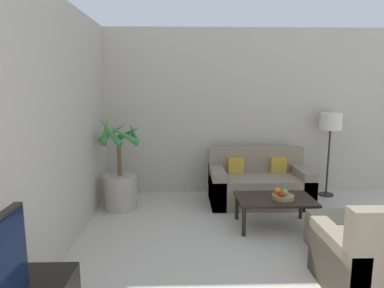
{
  "coord_description": "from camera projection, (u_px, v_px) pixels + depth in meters",
  "views": [
    {
      "loc": [
        -1.91,
        0.86,
        1.78
      ],
      "look_at": [
        -1.77,
        5.45,
        1.0
      ],
      "focal_mm": 32.0,
      "sensor_mm": 36.0,
      "label": 1
    }
  ],
  "objects": [
    {
      "name": "orange_fruit",
      "position": [
        278.0,
        191.0,
        4.31
      ],
      "size": [
        0.08,
        0.08,
        0.08
      ],
      "color": "orange",
      "rests_on": "fruit_bowl"
    },
    {
      "name": "apple_red",
      "position": [
        281.0,
        194.0,
        4.2
      ],
      "size": [
        0.07,
        0.07,
        0.07
      ],
      "color": "red",
      "rests_on": "fruit_bowl"
    },
    {
      "name": "potted_palm",
      "position": [
        120.0,
        180.0,
        4.97
      ],
      "size": [
        0.68,
        0.69,
        1.36
      ],
      "color": "#ADA393",
      "rests_on": "ground_plane"
    },
    {
      "name": "fruit_bowl",
      "position": [
        283.0,
        197.0,
        4.28
      ],
      "size": [
        0.27,
        0.27,
        0.05
      ],
      "color": "#997A4C",
      "rests_on": "coffee_table"
    },
    {
      "name": "apple_green",
      "position": [
        285.0,
        192.0,
        4.26
      ],
      "size": [
        0.08,
        0.08,
        0.08
      ],
      "color": "olive",
      "rests_on": "fruit_bowl"
    },
    {
      "name": "floor_lamp",
      "position": [
        331.0,
        126.0,
        5.45
      ],
      "size": [
        0.34,
        0.34,
        1.36
      ],
      "color": "#2D2823",
      "rests_on": "ground_plane"
    },
    {
      "name": "sofa_loveseat",
      "position": [
        259.0,
        185.0,
        5.25
      ],
      "size": [
        1.49,
        0.8,
        0.82
      ],
      "color": "gray",
      "rests_on": "ground_plane"
    },
    {
      "name": "coffee_table",
      "position": [
        275.0,
        201.0,
        4.33
      ],
      "size": [
        0.96,
        0.62,
        0.38
      ],
      "color": "black",
      "rests_on": "ground_plane"
    },
    {
      "name": "armchair",
      "position": [
        380.0,
        263.0,
        2.92
      ],
      "size": [
        0.9,
        0.83,
        0.89
      ],
      "color": "gray",
      "rests_on": "ground_plane"
    },
    {
      "name": "ottoman",
      "position": [
        335.0,
        233.0,
        3.75
      ],
      "size": [
        0.52,
        0.45,
        0.39
      ],
      "color": "gray",
      "rests_on": "ground_plane"
    },
    {
      "name": "wall_back",
      "position": [
        296.0,
        112.0,
        5.68
      ],
      "size": [
        7.89,
        0.06,
        2.7
      ],
      "color": "#BCB2A3",
      "rests_on": "ground_plane"
    }
  ]
}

